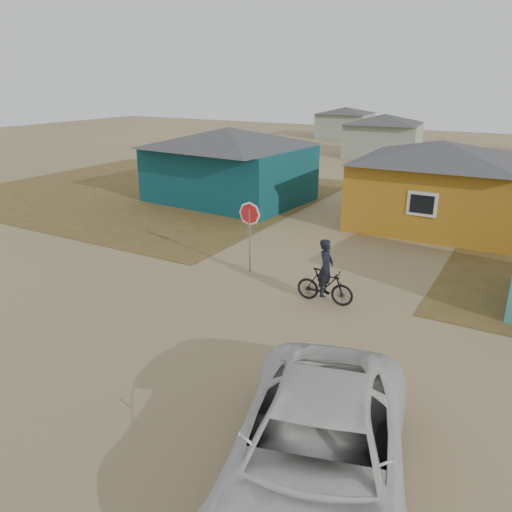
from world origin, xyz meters
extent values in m
plane|color=#927C54|center=(0.00, 0.00, 0.00)|extent=(120.00, 120.00, 0.00)
cube|color=brown|center=(-14.00, 13.00, 0.01)|extent=(20.00, 18.00, 0.00)
cube|color=#0B383F|center=(-8.50, 13.50, 1.50)|extent=(8.40, 6.54, 3.00)
pyramid|color=#343436|center=(-8.50, 13.50, 3.50)|extent=(8.93, 7.08, 1.00)
cube|color=#AD721A|center=(2.50, 14.00, 1.50)|extent=(7.21, 6.24, 3.00)
pyramid|color=#343436|center=(2.50, 14.00, 3.45)|extent=(7.72, 6.76, 0.90)
cube|color=silver|center=(2.50, 10.97, 1.65)|extent=(1.20, 0.06, 1.00)
cube|color=black|center=(2.50, 10.94, 1.65)|extent=(0.95, 0.04, 0.75)
cube|color=gray|center=(-6.00, 34.00, 1.40)|extent=(6.49, 5.60, 2.80)
pyramid|color=#343436|center=(-6.00, 34.00, 3.20)|extent=(7.04, 6.15, 0.80)
cube|color=gray|center=(-14.00, 46.00, 1.35)|extent=(5.75, 5.28, 2.70)
pyramid|color=#343436|center=(-14.00, 46.00, 3.05)|extent=(6.28, 5.81, 0.70)
cylinder|color=gray|center=(-1.86, 4.59, 1.14)|extent=(0.07, 0.07, 2.28)
imported|color=black|center=(1.42, 3.55, 0.54)|extent=(1.81, 0.60, 1.07)
imported|color=black|center=(1.42, 3.55, 1.14)|extent=(0.46, 0.67, 1.77)
imported|color=silver|center=(4.24, -3.55, 0.85)|extent=(4.40, 6.66, 1.70)
camera|label=1|loc=(6.60, -9.53, 6.49)|focal=35.00mm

